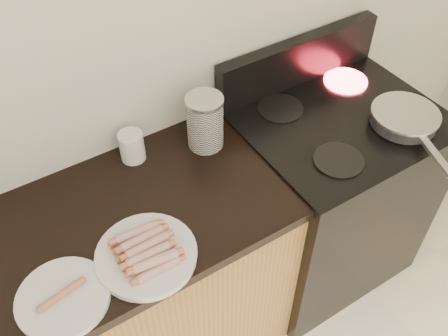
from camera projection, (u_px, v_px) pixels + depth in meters
wall_back at (102, 52)px, 1.54m from camera, size 4.00×0.04×2.60m
stove at (325, 196)px, 2.25m from camera, size 0.76×0.65×0.91m
stove_panel at (299, 61)px, 2.01m from camera, size 0.76×0.06×0.20m
burner_near_left at (338, 160)px, 1.75m from camera, size 0.18×0.18×0.01m
burner_near_right at (407, 126)px, 1.88m from camera, size 0.18×0.18×0.01m
burner_far_left at (280, 109)px, 1.95m from camera, size 0.18×0.18×0.01m
burner_far_right at (346, 81)px, 2.08m from camera, size 0.18×0.18×0.01m
frying_pan at (405, 118)px, 1.86m from camera, size 0.26×0.43×0.05m
main_plate at (147, 256)px, 1.48m from camera, size 0.40×0.40×0.02m
side_plate at (63, 298)px, 1.38m from camera, size 0.29×0.29×0.02m
hotdog_pile at (145, 249)px, 1.46m from camera, size 0.13×0.19×0.05m
plain_sausages at (61, 294)px, 1.37m from camera, size 0.13×0.04×0.02m
canister at (205, 122)px, 1.76m from camera, size 0.13×0.13×0.21m
mug at (132, 146)px, 1.74m from camera, size 0.11×0.11×0.11m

